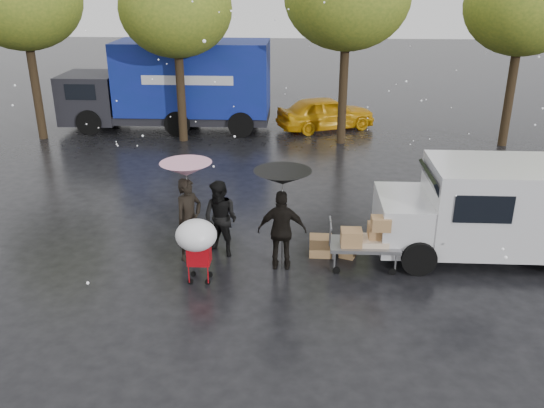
# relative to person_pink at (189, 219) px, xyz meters

# --- Properties ---
(ground) EXTENTS (90.00, 90.00, 0.00)m
(ground) POSITION_rel_person_pink_xyz_m (1.43, -0.42, -0.95)
(ground) COLOR black
(ground) RESTS_ON ground
(person_pink) EXTENTS (0.79, 0.83, 1.90)m
(person_pink) POSITION_rel_person_pink_xyz_m (0.00, 0.00, 0.00)
(person_pink) COLOR black
(person_pink) RESTS_ON ground
(person_middle) EXTENTS (1.07, 0.98, 1.77)m
(person_middle) POSITION_rel_person_pink_xyz_m (0.67, 0.20, -0.07)
(person_middle) COLOR black
(person_middle) RESTS_ON ground
(person_black) EXTENTS (1.06, 0.45, 1.80)m
(person_black) POSITION_rel_person_pink_xyz_m (2.08, -0.36, -0.05)
(person_black) COLOR black
(person_black) RESTS_ON ground
(umbrella_pink) EXTENTS (1.12, 1.12, 2.28)m
(umbrella_pink) POSITION_rel_person_pink_xyz_m (-0.00, 0.00, 1.18)
(umbrella_pink) COLOR #4C4C4C
(umbrella_pink) RESTS_ON ground
(umbrella_black) EXTENTS (1.21, 1.21, 2.26)m
(umbrella_black) POSITION_rel_person_pink_xyz_m (2.08, -0.36, 1.16)
(umbrella_black) COLOR #4C4C4C
(umbrella_black) RESTS_ON ground
(vendor_cart) EXTENTS (1.52, 0.80, 1.27)m
(vendor_cart) POSITION_rel_person_pink_xyz_m (3.95, -0.24, -0.23)
(vendor_cart) COLOR slate
(vendor_cart) RESTS_ON ground
(shopping_cart) EXTENTS (0.84, 0.84, 1.46)m
(shopping_cart) POSITION_rel_person_pink_xyz_m (0.38, -1.17, 0.11)
(shopping_cart) COLOR red
(shopping_cart) RESTS_ON ground
(white_van) EXTENTS (4.91, 2.18, 2.20)m
(white_van) POSITION_rel_person_pink_xyz_m (6.83, 0.49, 0.21)
(white_van) COLOR silver
(white_van) RESTS_ON ground
(blue_truck) EXTENTS (8.30, 2.60, 3.50)m
(blue_truck) POSITION_rel_person_pink_xyz_m (-2.74, 11.32, 0.81)
(blue_truck) COLOR navy
(blue_truck) RESTS_ON ground
(box_ground_near) EXTENTS (0.51, 0.41, 0.46)m
(box_ground_near) POSITION_rel_person_pink_xyz_m (2.94, 0.30, -0.72)
(box_ground_near) COLOR #976642
(box_ground_near) RESTS_ON ground
(box_ground_far) EXTENTS (0.50, 0.44, 0.32)m
(box_ground_far) POSITION_rel_person_pink_xyz_m (3.53, 0.26, -0.79)
(box_ground_far) COLOR #976642
(box_ground_far) RESTS_ON ground
(yellow_taxi) EXTENTS (4.27, 3.02, 1.35)m
(yellow_taxi) POSITION_rel_person_pink_xyz_m (3.42, 11.54, -0.28)
(yellow_taxi) COLOR orange
(yellow_taxi) RESTS_ON ground
(tree_row) EXTENTS (21.60, 4.40, 7.12)m
(tree_row) POSITION_rel_person_pink_xyz_m (0.97, 9.58, 4.07)
(tree_row) COLOR black
(tree_row) RESTS_ON ground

